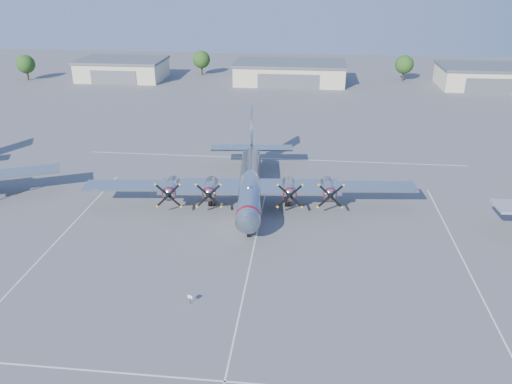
# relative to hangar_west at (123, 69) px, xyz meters

# --- Properties ---
(ground) EXTENTS (260.00, 260.00, 0.00)m
(ground) POSITION_rel_hangar_west_xyz_m (45.00, -81.96, -2.71)
(ground) COLOR #59595C
(ground) RESTS_ON ground
(parking_lines) EXTENTS (60.00, 50.08, 0.01)m
(parking_lines) POSITION_rel_hangar_west_xyz_m (45.00, -83.71, -2.71)
(parking_lines) COLOR silver
(parking_lines) RESTS_ON ground
(hangar_west) EXTENTS (22.60, 14.60, 5.40)m
(hangar_west) POSITION_rel_hangar_west_xyz_m (0.00, 0.00, 0.00)
(hangar_west) COLOR beige
(hangar_west) RESTS_ON ground
(hangar_center) EXTENTS (28.60, 14.60, 5.40)m
(hangar_center) POSITION_rel_hangar_west_xyz_m (45.00, -0.00, -0.00)
(hangar_center) COLOR beige
(hangar_center) RESTS_ON ground
(hangar_east) EXTENTS (20.60, 14.60, 5.40)m
(hangar_east) POSITION_rel_hangar_west_xyz_m (93.00, 0.00, 0.00)
(hangar_east) COLOR beige
(hangar_east) RESTS_ON ground
(tree_far_west) EXTENTS (4.80, 4.80, 6.64)m
(tree_far_west) POSITION_rel_hangar_west_xyz_m (-25.00, -3.96, 1.51)
(tree_far_west) COLOR #382619
(tree_far_west) RESTS_ON ground
(tree_west) EXTENTS (4.80, 4.80, 6.64)m
(tree_west) POSITION_rel_hangar_west_xyz_m (20.00, 8.04, 1.51)
(tree_west) COLOR #382619
(tree_west) RESTS_ON ground
(tree_east) EXTENTS (4.80, 4.80, 6.64)m
(tree_east) POSITION_rel_hangar_west_xyz_m (75.00, 6.04, 1.51)
(tree_east) COLOR #382619
(tree_east) RESTS_ON ground
(main_bomber_b29) EXTENTS (43.91, 32.13, 9.15)m
(main_bomber_b29) POSITION_rel_hangar_west_xyz_m (43.20, -72.59, -2.71)
(main_bomber_b29) COLOR silver
(main_bomber_b29) RESTS_ON ground
(info_placard) EXTENTS (0.46, 0.19, 0.90)m
(info_placard) POSITION_rel_hangar_west_xyz_m (40.38, -95.08, -2.08)
(info_placard) COLOR black
(info_placard) RESTS_ON ground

